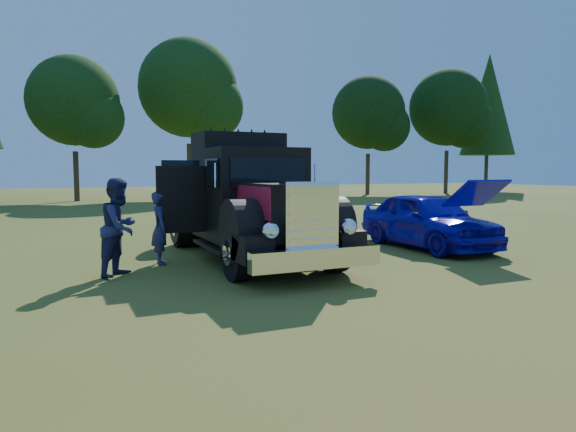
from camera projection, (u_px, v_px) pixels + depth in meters
The scene contains 6 objects.
ground at pixel (348, 275), 10.28m from camera, with size 120.00×120.00×0.00m, color #345719.
treeline at pixel (115, 84), 33.20m from camera, with size 72.10×23.22×13.84m.
diamond_t_truck at pixel (251, 206), 11.95m from camera, with size 3.38×7.16×3.00m.
hotrod_coupe at pixel (428, 220), 13.88m from camera, with size 1.89×4.50×1.89m.
spectator_near at pixel (160, 228), 11.44m from camera, with size 0.60×0.39×1.64m, color #1D1E44.
spectator_far at pixel (120, 227), 10.17m from camera, with size 0.95×0.74×1.95m, color #1E2E46.
Camera 1 is at (-5.27, -8.74, 2.09)m, focal length 32.00 mm.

